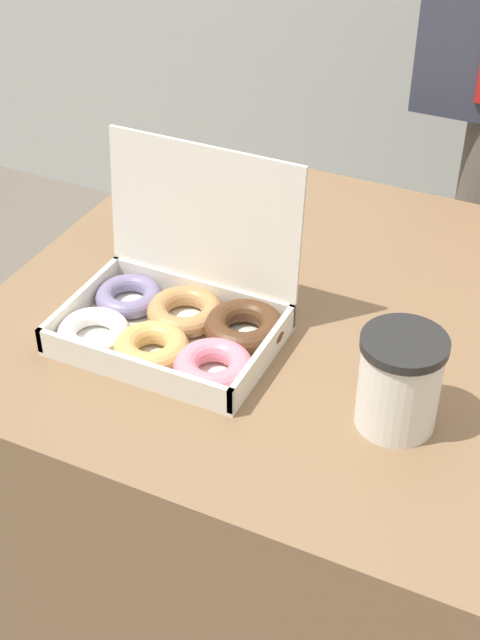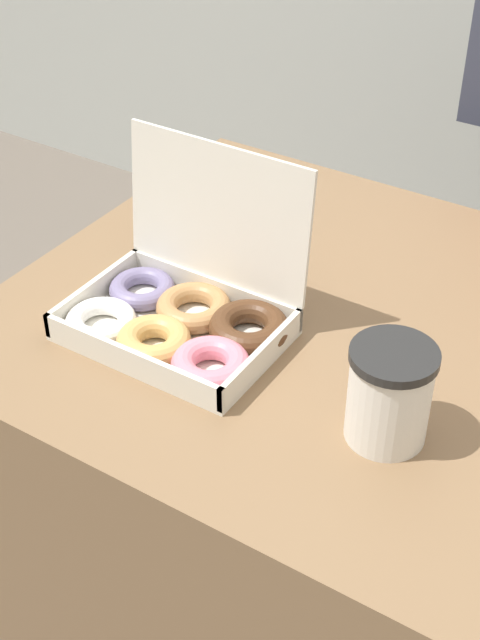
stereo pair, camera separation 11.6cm
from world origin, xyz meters
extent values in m
cube|color=brown|center=(0.00, 0.00, 0.39)|extent=(1.09, 0.83, 0.78)
cube|color=silver|center=(-0.24, -0.16, 0.78)|extent=(0.30, 0.21, 0.01)
cube|color=silver|center=(-0.39, -0.16, 0.80)|extent=(0.01, 0.21, 0.04)
cube|color=silver|center=(-0.10, -0.16, 0.80)|extent=(0.01, 0.21, 0.04)
cube|color=silver|center=(-0.24, -0.26, 0.80)|extent=(0.30, 0.01, 0.04)
cube|color=silver|center=(-0.24, -0.06, 0.80)|extent=(0.30, 0.01, 0.04)
cube|color=silver|center=(-0.24, -0.05, 0.92)|extent=(0.30, 0.02, 0.21)
torus|color=white|center=(-0.34, -0.21, 0.80)|extent=(0.12, 0.12, 0.03)
torus|color=slate|center=(-0.34, -0.11, 0.80)|extent=(0.13, 0.13, 0.03)
torus|color=tan|center=(-0.24, -0.21, 0.80)|extent=(0.14, 0.14, 0.03)
torus|color=#B27F4C|center=(-0.24, -0.11, 0.80)|extent=(0.12, 0.12, 0.03)
torus|color=pink|center=(-0.15, -0.21, 0.80)|extent=(0.15, 0.15, 0.03)
torus|color=#4C2D19|center=(-0.15, -0.11, 0.80)|extent=(0.11, 0.11, 0.03)
cylinder|color=silver|center=(0.09, -0.18, 0.83)|extent=(0.10, 0.10, 0.12)
cylinder|color=black|center=(0.09, -0.18, 0.90)|extent=(0.11, 0.11, 0.01)
camera|label=1|loc=(0.27, -1.00, 1.54)|focal=50.00mm
camera|label=2|loc=(0.37, -0.94, 1.54)|focal=50.00mm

